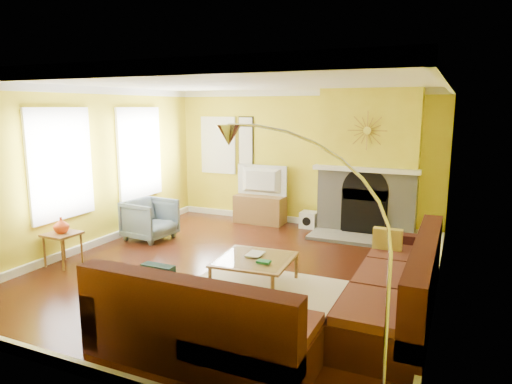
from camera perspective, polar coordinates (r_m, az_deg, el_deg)
The scene contains 27 objects.
floor at distance 6.84m, azimuth -2.54°, elevation -9.73°, with size 5.50×6.00×0.02m, color #4C1E10.
ceiling at distance 6.43m, azimuth -2.74°, elevation 13.65°, with size 5.50×6.00×0.02m, color white.
wall_back at distance 9.26m, azimuth 5.84°, elevation 4.24°, with size 5.50×0.02×2.70m, color yellow.
wall_front at distance 4.11m, azimuth -22.06°, elevation -4.53°, with size 5.50×0.02×2.70m, color yellow.
wall_left at distance 8.12m, azimuth -20.31°, elevation 2.74°, with size 0.02×6.00×2.70m, color yellow.
wall_right at distance 5.81m, azimuth 22.42°, elevation -0.28°, with size 0.02×6.00×2.70m, color yellow.
baseboard at distance 6.82m, azimuth -2.54°, elevation -9.18°, with size 5.50×6.00×0.12m, color white, non-canonical shape.
crown_molding at distance 6.43m, azimuth -2.74°, elevation 13.03°, with size 5.50×6.00×0.12m, color white, non-canonical shape.
window_left_near at distance 9.04m, azimuth -14.42°, elevation 4.76°, with size 0.06×1.22×1.72m, color white.
window_left_far at distance 7.66m, azimuth -23.30°, elevation 3.24°, with size 0.06×1.22×1.72m, color white.
window_back at distance 9.96m, azimuth -4.71°, elevation 5.86°, with size 0.82×0.06×1.22m, color white.
wall_art at distance 9.67m, azimuth -1.29°, elevation 6.04°, with size 0.34×0.04×1.14m, color white.
fireplace at distance 8.72m, azimuth 13.84°, elevation 3.60°, with size 1.80×0.40×2.70m, color gray, non-canonical shape.
mantel at distance 8.50m, azimuth 13.52°, elevation 2.76°, with size 1.92×0.22×0.08m, color white.
hearth at distance 8.45m, azimuth 12.76°, elevation -5.72°, with size 1.80×0.70×0.06m, color gray.
sunburst at distance 8.45m, azimuth 13.73°, elevation 7.47°, with size 0.70×0.04×0.70m, color olive, non-canonical shape.
rug at distance 5.91m, azimuth 2.06°, elevation -12.91°, with size 2.40×1.80×0.02m, color beige.
sectional_sofa at distance 5.44m, azimuth 4.64°, elevation -10.08°, with size 3.06×3.55×0.90m, color #391612, non-canonical shape.
coffee_table at distance 6.21m, azimuth -0.17°, elevation -9.90°, with size 0.97×0.97×0.38m, color white, non-canonical shape.
media_console at distance 9.44m, azimuth 0.50°, elevation -2.15°, with size 1.03×0.47×0.57m, color brown.
tv at distance 9.32m, azimuth 0.51°, elevation 1.42°, with size 1.08×0.14×0.62m, color black.
subwoofer at distance 9.14m, azimuth 6.64°, elevation -3.45°, with size 0.32×0.32×0.32m, color white.
armchair at distance 8.49m, azimuth -13.11°, elevation -3.35°, with size 0.77×0.80×0.72m, color slate.
side_table at distance 7.52m, azimuth -22.96°, elevation -6.59°, with size 0.46×0.46×0.50m, color brown, non-canonical shape.
vase at distance 7.43m, azimuth -23.17°, elevation -3.84°, with size 0.23×0.23×0.24m, color #DA4415.
book at distance 6.28m, azimuth -1.02°, elevation -7.66°, with size 0.21×0.28×0.03m, color white.
arc_lamp at distance 3.65m, azimuth 6.78°, elevation -9.62°, with size 1.40×0.36×2.22m, color silver, non-canonical shape.
Camera 1 is at (2.91, -5.72, 2.37)m, focal length 32.00 mm.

